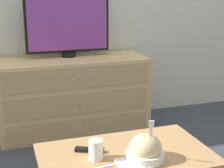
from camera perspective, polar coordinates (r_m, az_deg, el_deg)
The scene contains 8 objects.
ground_plane at distance 3.32m, azimuth -8.92°, elevation -5.97°, with size 12.00×12.00×0.00m, color #383D47.
dresser at distance 2.98m, azimuth -6.42°, elevation -1.85°, with size 1.26×0.50×0.64m.
tv at distance 2.96m, azimuth -7.38°, elevation 9.69°, with size 0.72×0.12×0.52m.
takeout_bowl at distance 1.53m, azimuth 5.57°, elevation -10.78°, with size 0.17×0.17×0.20m.
drink_cup at distance 1.53m, azimuth -2.70°, elevation -11.04°, with size 0.06×0.06×0.09m.
napkin at distance 1.50m, azimuth 3.47°, elevation -13.14°, with size 0.14×0.14×0.00m.
knife at distance 1.47m, azimuth -1.95°, elevation -13.75°, with size 0.19×0.03×0.01m.
remote_control at distance 1.61m, azimuth -3.77°, elevation -10.88°, with size 0.13×0.09×0.02m.
Camera 1 is at (-0.48, -3.06, 1.21)m, focal length 55.00 mm.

